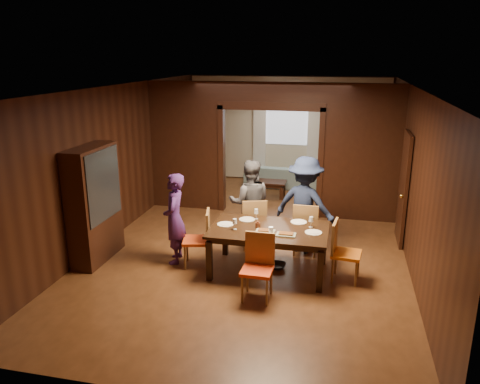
% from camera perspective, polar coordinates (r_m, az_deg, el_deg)
% --- Properties ---
extents(floor, '(9.00, 9.00, 0.00)m').
position_cam_1_polar(floor, '(9.17, 1.95, -5.69)').
color(floor, '#512E16').
rests_on(floor, ground).
extents(ceiling, '(5.50, 9.00, 0.02)m').
position_cam_1_polar(ceiling, '(8.51, 2.14, 12.69)').
color(ceiling, silver).
rests_on(ceiling, room_walls).
extents(room_walls, '(5.52, 9.01, 2.90)m').
position_cam_1_polar(room_walls, '(10.54, 3.97, 5.75)').
color(room_walls, black).
rests_on(room_walls, floor).
extents(person_purple, '(0.48, 0.63, 1.56)m').
position_cam_1_polar(person_purple, '(8.01, -7.98, -3.23)').
color(person_purple, '#432163').
rests_on(person_purple, floor).
extents(person_grey, '(0.89, 0.75, 1.62)m').
position_cam_1_polar(person_grey, '(8.66, 1.20, -1.33)').
color(person_grey, '#4E4E55').
rests_on(person_grey, floor).
extents(person_navy, '(1.28, 0.98, 1.75)m').
position_cam_1_polar(person_navy, '(8.41, 7.94, -1.57)').
color(person_navy, '#1A2442').
rests_on(person_navy, floor).
extents(sofa, '(2.01, 0.89, 0.57)m').
position_cam_1_polar(sofa, '(12.70, 5.15, 1.96)').
color(sofa, '#85A8AE').
rests_on(sofa, floor).
extents(serving_bowl, '(0.31, 0.31, 0.08)m').
position_cam_1_polar(serving_bowl, '(7.68, 4.62, -3.85)').
color(serving_bowl, black).
rests_on(serving_bowl, dining_table).
extents(dining_table, '(1.89, 1.17, 0.76)m').
position_cam_1_polar(dining_table, '(7.72, 3.52, -7.09)').
color(dining_table, black).
rests_on(dining_table, floor).
extents(coffee_table, '(0.80, 0.50, 0.40)m').
position_cam_1_polar(coffee_table, '(11.78, 3.67, 0.38)').
color(coffee_table, black).
rests_on(coffee_table, floor).
extents(chair_left, '(0.53, 0.53, 0.97)m').
position_cam_1_polar(chair_left, '(7.91, -5.35, -5.68)').
color(chair_left, '#D34113').
rests_on(chair_left, floor).
extents(chair_right, '(0.49, 0.49, 0.97)m').
position_cam_1_polar(chair_right, '(7.56, 12.86, -7.15)').
color(chair_right, orange).
rests_on(chair_right, floor).
extents(chair_far_l, '(0.55, 0.55, 0.97)m').
position_cam_1_polar(chair_far_l, '(8.60, 1.65, -3.78)').
color(chair_far_l, orange).
rests_on(chair_far_l, floor).
extents(chair_far_r, '(0.44, 0.44, 0.97)m').
position_cam_1_polar(chair_far_r, '(8.43, 8.04, -4.35)').
color(chair_far_r, red).
rests_on(chair_far_r, floor).
extents(chair_near, '(0.45, 0.45, 0.97)m').
position_cam_1_polar(chair_near, '(6.85, 2.10, -9.29)').
color(chair_near, '#F24116').
rests_on(chair_near, floor).
extents(hutch, '(0.40, 1.20, 2.00)m').
position_cam_1_polar(hutch, '(8.35, -17.34, -1.43)').
color(hutch, black).
rests_on(hutch, floor).
extents(door_right, '(0.06, 0.90, 2.10)m').
position_cam_1_polar(door_right, '(9.24, 19.30, 0.41)').
color(door_right, black).
rests_on(door_right, floor).
extents(window_far, '(1.20, 0.03, 1.30)m').
position_cam_1_polar(window_far, '(13.00, 5.75, 8.63)').
color(window_far, silver).
rests_on(window_far, back_wall).
extents(curtain_left, '(0.35, 0.06, 2.40)m').
position_cam_1_polar(curtain_left, '(13.14, 2.41, 6.80)').
color(curtain_left, white).
rests_on(curtain_left, back_wall).
extents(curtain_right, '(0.35, 0.06, 2.40)m').
position_cam_1_polar(curtain_right, '(12.96, 8.98, 6.48)').
color(curtain_right, white).
rests_on(curtain_right, back_wall).
extents(plate_left, '(0.27, 0.27, 0.01)m').
position_cam_1_polar(plate_left, '(7.73, -1.80, -3.95)').
color(plate_left, white).
rests_on(plate_left, dining_table).
extents(plate_far_l, '(0.27, 0.27, 0.01)m').
position_cam_1_polar(plate_far_l, '(7.94, 0.87, -3.36)').
color(plate_far_l, silver).
rests_on(plate_far_l, dining_table).
extents(plate_far_r, '(0.27, 0.27, 0.01)m').
position_cam_1_polar(plate_far_r, '(7.88, 7.17, -3.65)').
color(plate_far_r, white).
rests_on(plate_far_r, dining_table).
extents(plate_right, '(0.27, 0.27, 0.01)m').
position_cam_1_polar(plate_right, '(7.46, 8.94, -4.90)').
color(plate_right, silver).
rests_on(plate_right, dining_table).
extents(plate_near, '(0.27, 0.27, 0.01)m').
position_cam_1_polar(plate_near, '(7.22, 3.22, -5.48)').
color(plate_near, white).
rests_on(plate_near, dining_table).
extents(platter_a, '(0.30, 0.20, 0.04)m').
position_cam_1_polar(platter_a, '(7.43, 3.10, -4.72)').
color(platter_a, gray).
rests_on(platter_a, dining_table).
extents(platter_b, '(0.30, 0.20, 0.04)m').
position_cam_1_polar(platter_b, '(7.32, 5.64, -5.11)').
color(platter_b, gray).
rests_on(platter_b, dining_table).
extents(wineglass_left, '(0.08, 0.08, 0.18)m').
position_cam_1_polar(wineglass_left, '(7.48, -0.65, -3.94)').
color(wineglass_left, silver).
rests_on(wineglass_left, dining_table).
extents(wineglass_far, '(0.08, 0.08, 0.18)m').
position_cam_1_polar(wineglass_far, '(7.96, 1.99, -2.69)').
color(wineglass_far, silver).
rests_on(wineglass_far, dining_table).
extents(wineglass_right, '(0.08, 0.08, 0.18)m').
position_cam_1_polar(wineglass_right, '(7.67, 8.66, -3.63)').
color(wineglass_right, white).
rests_on(wineglass_right, dining_table).
extents(tumbler, '(0.07, 0.07, 0.14)m').
position_cam_1_polar(tumbler, '(7.26, 3.80, -4.80)').
color(tumbler, white).
rests_on(tumbler, dining_table).
extents(condiment_jar, '(0.08, 0.08, 0.11)m').
position_cam_1_polar(condiment_jar, '(7.57, 2.18, -4.00)').
color(condiment_jar, '#522413').
rests_on(condiment_jar, dining_table).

